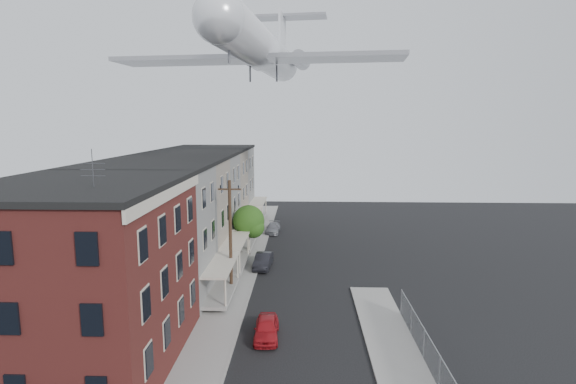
# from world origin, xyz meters

# --- Properties ---
(sidewalk_left) EXTENTS (3.00, 62.00, 0.12)m
(sidewalk_left) POSITION_xyz_m (-5.50, 24.00, 0.06)
(sidewalk_left) COLOR gray
(sidewalk_left) RESTS_ON ground
(sidewalk_right) EXTENTS (3.00, 26.00, 0.12)m
(sidewalk_right) POSITION_xyz_m (5.50, 6.00, 0.06)
(sidewalk_right) COLOR gray
(sidewalk_right) RESTS_ON ground
(curb_left) EXTENTS (0.15, 62.00, 0.14)m
(curb_left) POSITION_xyz_m (-4.05, 24.00, 0.07)
(curb_left) COLOR gray
(curb_left) RESTS_ON ground
(curb_right) EXTENTS (0.15, 26.00, 0.14)m
(curb_right) POSITION_xyz_m (4.05, 6.00, 0.07)
(curb_right) COLOR gray
(curb_right) RESTS_ON ground
(corner_building) EXTENTS (10.31, 12.30, 12.15)m
(corner_building) POSITION_xyz_m (-12.00, 7.00, 5.16)
(corner_building) COLOR #371211
(corner_building) RESTS_ON ground
(row_house_a) EXTENTS (11.98, 7.00, 10.30)m
(row_house_a) POSITION_xyz_m (-11.96, 16.50, 5.13)
(row_house_a) COLOR slate
(row_house_a) RESTS_ON ground
(row_house_b) EXTENTS (11.98, 7.00, 10.30)m
(row_house_b) POSITION_xyz_m (-11.96, 23.50, 5.13)
(row_house_b) COLOR #73685B
(row_house_b) RESTS_ON ground
(row_house_c) EXTENTS (11.98, 7.00, 10.30)m
(row_house_c) POSITION_xyz_m (-11.96, 30.50, 5.13)
(row_house_c) COLOR slate
(row_house_c) RESTS_ON ground
(row_house_d) EXTENTS (11.98, 7.00, 10.30)m
(row_house_d) POSITION_xyz_m (-11.96, 37.50, 5.13)
(row_house_d) COLOR #73685B
(row_house_d) RESTS_ON ground
(row_house_e) EXTENTS (11.98, 7.00, 10.30)m
(row_house_e) POSITION_xyz_m (-11.96, 44.50, 5.13)
(row_house_e) COLOR slate
(row_house_e) RESTS_ON ground
(chainlink_fence) EXTENTS (0.06, 18.06, 1.90)m
(chainlink_fence) POSITION_xyz_m (7.00, 5.00, 1.00)
(chainlink_fence) COLOR gray
(chainlink_fence) RESTS_ON ground
(utility_pole) EXTENTS (1.80, 0.26, 9.00)m
(utility_pole) POSITION_xyz_m (-5.60, 18.00, 4.67)
(utility_pole) COLOR black
(utility_pole) RESTS_ON ground
(street_tree) EXTENTS (3.22, 3.20, 5.20)m
(street_tree) POSITION_xyz_m (-5.27, 27.92, 3.45)
(street_tree) COLOR black
(street_tree) RESTS_ON ground
(car_near) EXTENTS (1.61, 3.78, 1.27)m
(car_near) POSITION_xyz_m (-2.15, 10.33, 0.64)
(car_near) COLOR #AF161D
(car_near) RESTS_ON ground
(car_mid) EXTENTS (1.71, 4.16, 1.34)m
(car_mid) POSITION_xyz_m (-3.60, 24.12, 0.67)
(car_mid) COLOR black
(car_mid) RESTS_ON ground
(car_far) EXTENTS (1.79, 4.04, 1.15)m
(car_far) POSITION_xyz_m (-3.60, 37.64, 0.58)
(car_far) COLOR slate
(car_far) RESTS_ON ground
(airplane) EXTENTS (27.35, 31.23, 9.00)m
(airplane) POSITION_xyz_m (-3.98, 29.18, 20.39)
(airplane) COLOR white
(airplane) RESTS_ON ground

